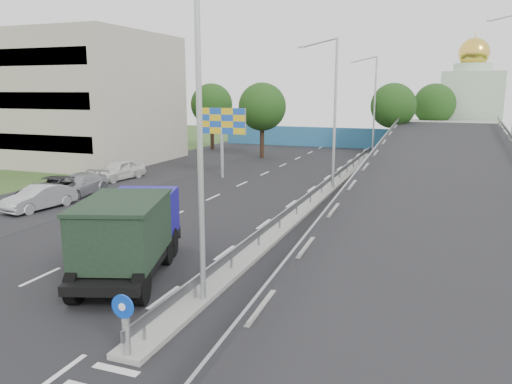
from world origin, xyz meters
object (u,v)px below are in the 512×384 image
at_px(sign_bollard, 125,325).
at_px(parked_car_d, 78,185).
at_px(parked_car_b, 39,197).
at_px(lamp_post_far, 373,100).
at_px(lamp_post_mid, 332,106).
at_px(dump_truck, 130,231).
at_px(church, 470,103).
at_px(lamp_post_near, 194,126).
at_px(parked_car_c, 52,190).
at_px(billboard, 222,125).
at_px(parked_car_e, 119,170).

xyz_separation_m(sign_bollard, parked_car_d, (-15.09, 16.26, -0.32)).
bearing_deg(parked_car_b, lamp_post_far, 73.30).
relative_size(lamp_post_mid, dump_truck, 1.36).
bearing_deg(church, lamp_post_near, -100.38).
bearing_deg(church, sign_bollard, -99.81).
distance_m(sign_bollard, parked_car_c, 21.08).
xyz_separation_m(lamp_post_near, parked_car_b, (-14.72, 8.50, -5.09)).
bearing_deg(lamp_post_far, dump_truck, -95.38).
bearing_deg(church, parked_car_b, -118.41).
height_order(lamp_post_mid, parked_car_d, lamp_post_mid).
bearing_deg(parked_car_b, parked_car_d, 105.31).
bearing_deg(billboard, parked_car_c, -119.38).
xyz_separation_m(billboard, parked_car_d, (-6.09, -9.56, -3.47)).
distance_m(sign_bollard, parked_car_e, 27.48).
xyz_separation_m(parked_car_b, parked_car_d, (-0.48, 3.93, -0.01)).
bearing_deg(parked_car_c, church, 50.73).
distance_m(lamp_post_near, parked_car_e, 25.07).
relative_size(lamp_post_near, lamp_post_mid, 1.00).
bearing_deg(parked_car_b, lamp_post_mid, 46.35).
relative_size(lamp_post_far, church, 0.73).
distance_m(lamp_post_mid, parked_car_c, 18.97).
bearing_deg(lamp_post_near, parked_car_d, 140.71).
bearing_deg(billboard, lamp_post_far, 63.16).
height_order(dump_truck, parked_car_c, dump_truck).
relative_size(church, parked_car_b, 3.16).
relative_size(parked_car_c, parked_car_d, 1.11).
height_order(dump_truck, parked_car_e, dump_truck).
xyz_separation_m(lamp_post_mid, billboard, (-9.11, 2.00, -1.62)).
xyz_separation_m(church, parked_car_b, (-24.61, -45.50, -4.59)).
xyz_separation_m(lamp_post_near, billboard, (-9.11, 22.00, -1.62)).
bearing_deg(lamp_post_near, church, 79.62).
xyz_separation_m(sign_bollard, parked_car_c, (-15.49, 14.30, -0.27)).
relative_size(sign_bollard, church, 0.12).
height_order(parked_car_c, parked_car_e, parked_car_e).
bearing_deg(church, parked_car_c, -120.35).
bearing_deg(sign_bollard, parked_car_c, 137.30).
distance_m(parked_car_b, parked_car_e, 10.02).
bearing_deg(church, lamp_post_far, -125.24).
bearing_deg(sign_bollard, church, 80.19).
bearing_deg(lamp_post_far, billboard, -116.84).
height_order(lamp_post_mid, dump_truck, lamp_post_mid).
relative_size(billboard, parked_car_b, 1.26).
height_order(sign_bollard, parked_car_e, sign_bollard).
bearing_deg(parked_car_c, lamp_post_near, -42.79).
relative_size(billboard, parked_car_e, 1.22).
relative_size(lamp_post_near, parked_car_d, 2.05).
xyz_separation_m(lamp_post_far, parked_car_b, (-14.72, -31.50, -5.09)).
bearing_deg(church, dump_truck, -104.45).
relative_size(sign_bollard, parked_car_b, 0.38).
distance_m(lamp_post_near, parked_car_b, 17.74).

